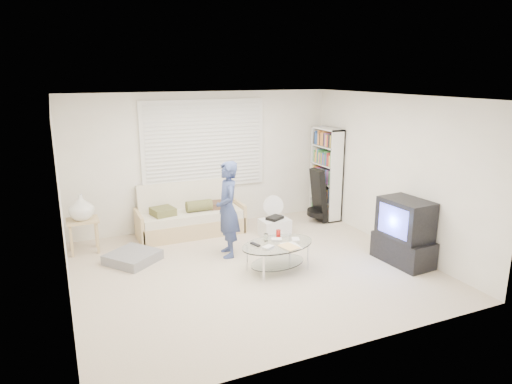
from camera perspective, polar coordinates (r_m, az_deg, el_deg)
name	(u,v)px	position (r m, az deg, el deg)	size (l,w,h in m)	color
ground	(252,269)	(6.86, -0.47, -9.56)	(5.00, 5.00, 0.00)	tan
room_shell	(239,155)	(6.81, -2.10, 4.61)	(5.02, 4.52, 2.51)	silver
window_blinds	(204,145)	(8.42, -6.46, 5.92)	(2.32, 0.08, 1.62)	silver
futon_sofa	(190,217)	(8.28, -8.23, -3.17)	(1.88, 0.76, 0.92)	tan
grey_floor_pillow	(133,257)	(7.32, -15.15, -7.87)	(0.67, 0.67, 0.15)	slate
side_table	(81,210)	(7.75, -20.99, -2.08)	(0.49, 0.39, 0.96)	tan
bookshelf	(326,174)	(9.08, 8.74, 2.28)	(0.28, 0.76, 1.79)	white
guitar_case	(318,199)	(8.86, 7.80, -0.90)	(0.37, 0.38, 1.03)	black
floor_fan	(272,209)	(8.47, 2.01, -2.14)	(0.39, 0.26, 0.63)	white
storage_bin	(275,227)	(8.14, 2.35, -4.39)	(0.52, 0.37, 0.36)	white
tv_unit	(404,232)	(7.26, 18.04, -4.83)	(0.56, 0.95, 1.00)	black
coffee_table	(278,249)	(6.69, 2.74, -7.10)	(1.22, 0.88, 0.54)	silver
standing_person	(228,209)	(7.11, -3.57, -2.18)	(0.55, 0.36, 1.52)	navy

